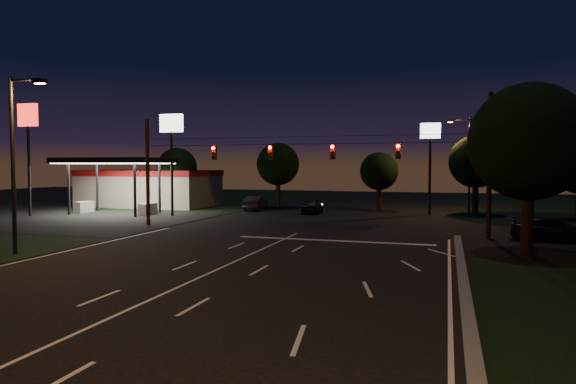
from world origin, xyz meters
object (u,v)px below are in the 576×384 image
at_px(car_oncoming_a, 312,206).
at_px(car_cross, 554,230).
at_px(utility_pole_right, 488,239).
at_px(tree_right_near, 529,143).
at_px(car_oncoming_b, 256,203).

xyz_separation_m(car_oncoming_a, car_cross, (18.28, -13.24, 0.02)).
bearing_deg(utility_pole_right, car_cross, -2.04).
relative_size(tree_right_near, car_oncoming_a, 2.12).
height_order(car_oncoming_b, car_cross, car_oncoming_b).
bearing_deg(tree_right_near, car_cross, 65.58).
bearing_deg(utility_pole_right, car_oncoming_a, 138.11).
relative_size(utility_pole_right, car_oncoming_a, 2.18).
distance_m(tree_right_near, car_cross, 7.16).
bearing_deg(car_cross, tree_right_near, 160.45).
height_order(car_oncoming_a, car_cross, car_cross).
bearing_deg(car_oncoming_a, car_cross, 139.30).
bearing_deg(tree_right_near, car_oncoming_b, 138.90).
relative_size(tree_right_near, car_oncoming_b, 1.98).
distance_m(utility_pole_right, car_oncoming_b, 25.71).
height_order(tree_right_near, car_oncoming_a, tree_right_near).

